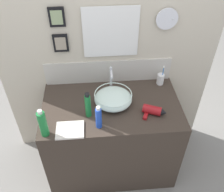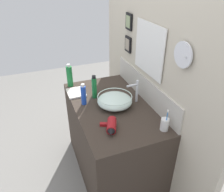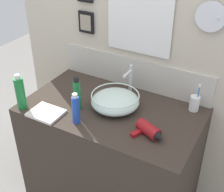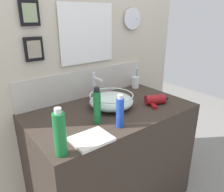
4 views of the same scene
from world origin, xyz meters
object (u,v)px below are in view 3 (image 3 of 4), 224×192
at_px(shampoo_bottle, 76,109).
at_px(hand_towel, 46,113).
at_px(glass_bowl_sink, 115,101).
at_px(faucet, 130,78).
at_px(lotion_bottle, 77,94).
at_px(toothbrush_cup, 194,103).
at_px(soap_dispenser, 20,93).
at_px(hair_drier, 150,131).

relative_size(shampoo_bottle, hand_towel, 0.98).
height_order(glass_bowl_sink, faucet, faucet).
xyz_separation_m(lotion_bottle, hand_towel, (-0.14, -0.15, -0.10)).
relative_size(glass_bowl_sink, toothbrush_cup, 1.63).
height_order(soap_dispenser, hand_towel, soap_dispenser).
distance_m(hair_drier, soap_dispenser, 0.85).
height_order(lotion_bottle, hand_towel, lotion_bottle).
distance_m(glass_bowl_sink, lotion_bottle, 0.25).
bearing_deg(glass_bowl_sink, faucet, 90.00).
bearing_deg(glass_bowl_sink, hair_drier, -26.15).
bearing_deg(hand_towel, shampoo_bottle, 6.48).
xyz_separation_m(glass_bowl_sink, toothbrush_cup, (0.45, 0.23, -0.00)).
height_order(faucet, soap_dispenser, soap_dispenser).
xyz_separation_m(lotion_bottle, shampoo_bottle, (0.08, -0.13, -0.01)).
relative_size(glass_bowl_sink, lotion_bottle, 1.36).
bearing_deg(glass_bowl_sink, shampoo_bottle, -117.38).
distance_m(shampoo_bottle, hand_towel, 0.24).
relative_size(hair_drier, hand_towel, 0.97).
distance_m(faucet, toothbrush_cup, 0.46).
bearing_deg(shampoo_bottle, glass_bowl_sink, 62.62).
relative_size(toothbrush_cup, lotion_bottle, 0.83).
bearing_deg(shampoo_bottle, hair_drier, 12.67).
height_order(hair_drier, toothbrush_cup, toothbrush_cup).
relative_size(glass_bowl_sink, faucet, 1.45).
distance_m(glass_bowl_sink, faucet, 0.22).
xyz_separation_m(faucet, soap_dispenser, (-0.53, -0.50, -0.01)).
bearing_deg(shampoo_bottle, hand_towel, -173.52).
bearing_deg(hand_towel, hair_drier, 10.64).
bearing_deg(toothbrush_cup, shampoo_bottle, -140.45).
height_order(glass_bowl_sink, toothbrush_cup, toothbrush_cup).
height_order(soap_dispenser, shampoo_bottle, soap_dispenser).
bearing_deg(lotion_bottle, shampoo_bottle, -58.59).
bearing_deg(toothbrush_cup, soap_dispenser, -151.85).
bearing_deg(lotion_bottle, soap_dispenser, -152.26).
xyz_separation_m(toothbrush_cup, shampoo_bottle, (-0.58, -0.48, 0.04)).
distance_m(soap_dispenser, shampoo_bottle, 0.40).
bearing_deg(glass_bowl_sink, soap_dispenser, -150.84).
relative_size(faucet, hair_drier, 1.07).
bearing_deg(glass_bowl_sink, toothbrush_cup, 26.95).
height_order(lotion_bottle, shampoo_bottle, lotion_bottle).
relative_size(lotion_bottle, shampoo_bottle, 1.13).
bearing_deg(lotion_bottle, hand_towel, -133.37).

